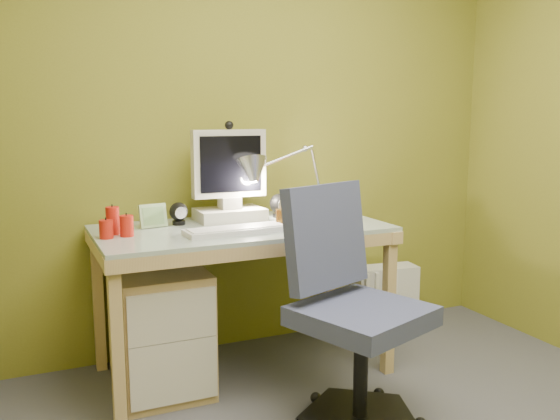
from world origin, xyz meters
name	(u,v)px	position (x,y,z in m)	size (l,w,h in m)	color
wall_back	(235,129)	(0.00, 1.60, 1.20)	(3.20, 0.01, 2.40)	olive
desk	(243,300)	(-0.10, 1.23, 0.37)	(1.39, 0.69, 0.74)	tan
monitor	(229,173)	(-0.10, 1.41, 0.99)	(0.36, 0.21, 0.49)	beige
speaker_left	(179,214)	(-0.37, 1.39, 0.80)	(0.09, 0.09, 0.11)	black
speaker_right	(280,205)	(0.17, 1.39, 0.81)	(0.10, 0.10, 0.13)	black
keyboard	(236,230)	(-0.18, 1.09, 0.75)	(0.47, 0.15, 0.02)	silver
mousepad	(325,225)	(0.28, 1.09, 0.75)	(0.25, 0.17, 0.01)	#D26020
mouse	(325,221)	(0.28, 1.09, 0.76)	(0.12, 0.07, 0.04)	silver
amber_tumbler	(282,218)	(0.08, 1.15, 0.78)	(0.06, 0.06, 0.08)	#885613
candle_cluster	(114,222)	(-0.70, 1.24, 0.81)	(0.17, 0.15, 0.13)	red
photo_frame_red	(308,205)	(0.32, 1.35, 0.80)	(0.14, 0.02, 0.12)	red
photo_frame_blue	(328,202)	(0.46, 1.39, 0.81)	(0.15, 0.02, 0.13)	#154391
photo_frame_green	(153,216)	(-0.50, 1.37, 0.80)	(0.13, 0.02, 0.11)	#92B47C
desk_lamp	(309,164)	(0.35, 1.41, 1.01)	(0.51, 0.22, 0.54)	#B6B6BB
task_chair	(362,312)	(0.17, 0.55, 0.49)	(0.54, 0.54, 0.98)	#3A4060
radiator	(385,297)	(0.89, 1.46, 0.19)	(0.38, 0.15, 0.38)	silver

